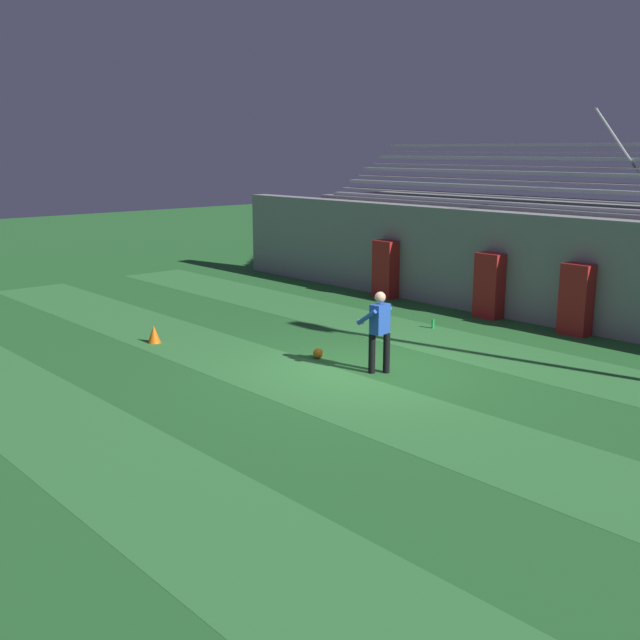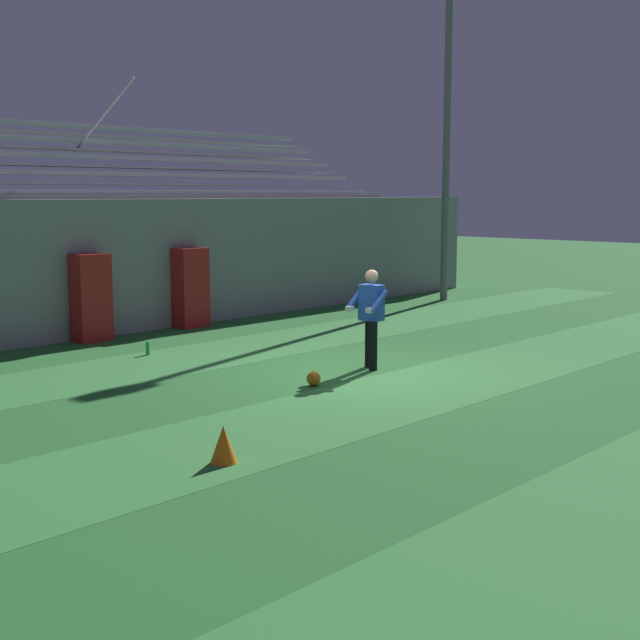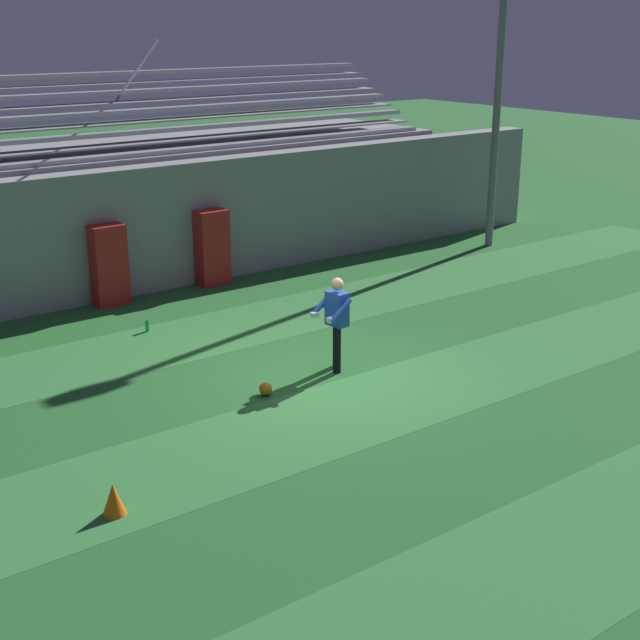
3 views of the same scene
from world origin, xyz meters
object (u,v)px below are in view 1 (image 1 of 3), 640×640
object	(u,v)px
padding_pillar_gate_right	(576,300)
padding_pillar_far_left	(385,269)
traffic_cone	(154,334)
padding_pillar_gate_left	(489,286)
goalkeeper	(379,327)
soccer_ball	(318,353)
water_bottle	(433,324)

from	to	relation	value
padding_pillar_gate_right	padding_pillar_far_left	xyz separation A→B (m)	(-6.31, 0.00, 0.00)
padding_pillar_gate_right	traffic_cone	world-z (taller)	padding_pillar_gate_right
padding_pillar_gate_left	goalkeeper	world-z (taller)	padding_pillar_gate_left
padding_pillar_far_left	goalkeeper	distance (m)	7.93
padding_pillar_far_left	goalkeeper	xyz separation A→B (m)	(5.32, -5.88, 0.08)
goalkeeper	soccer_ball	world-z (taller)	goalkeeper
traffic_cone	padding_pillar_gate_left	bearing A→B (deg)	65.74
padding_pillar_far_left	water_bottle	bearing A→B (deg)	-29.93
padding_pillar_far_left	water_bottle	world-z (taller)	padding_pillar_far_left
padding_pillar_gate_left	water_bottle	xyz separation A→B (m)	(-0.19, -2.07, -0.75)
padding_pillar_gate_right	water_bottle	xyz separation A→B (m)	(-2.72, -2.07, -0.75)
padding_pillar_far_left	traffic_cone	world-z (taller)	padding_pillar_far_left
soccer_ball	traffic_cone	xyz separation A→B (m)	(-3.56, -1.96, 0.10)
soccer_ball	padding_pillar_gate_right	bearing A→B (deg)	66.87
padding_pillar_gate_right	padding_pillar_far_left	bearing A→B (deg)	180.00
soccer_ball	water_bottle	world-z (taller)	water_bottle
padding_pillar_far_left	water_bottle	distance (m)	4.21
padding_pillar_gate_left	padding_pillar_gate_right	xyz separation A→B (m)	(2.53, 0.00, 0.00)
padding_pillar_far_left	soccer_ball	distance (m)	7.16
goalkeeper	padding_pillar_gate_left	bearing A→B (deg)	104.72
padding_pillar_gate_right	soccer_ball	bearing A→B (deg)	-113.13
padding_pillar_gate_right	soccer_ball	world-z (taller)	padding_pillar_gate_right
padding_pillar_gate_right	goalkeeper	world-z (taller)	padding_pillar_gate_right
padding_pillar_gate_left	goalkeeper	bearing A→B (deg)	-75.28
goalkeeper	traffic_cone	distance (m)	5.65
padding_pillar_gate_right	traffic_cone	distance (m)	10.14
padding_pillar_far_left	traffic_cone	size ratio (longest dim) A/B	4.14
padding_pillar_gate_left	padding_pillar_far_left	world-z (taller)	same
padding_pillar_far_left	soccer_ball	bearing A→B (deg)	-58.60
padding_pillar_gate_right	traffic_cone	bearing A→B (deg)	-127.44
soccer_ball	traffic_cone	size ratio (longest dim) A/B	0.52
soccer_ball	padding_pillar_far_left	bearing A→B (deg)	121.40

